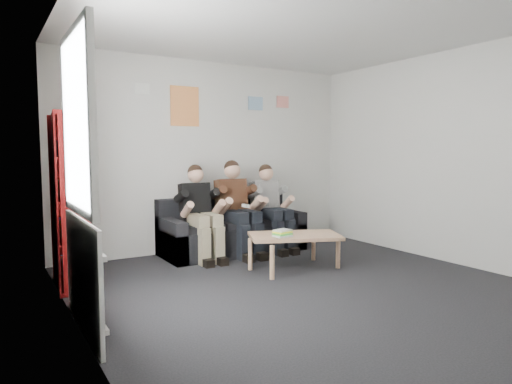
% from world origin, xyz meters
% --- Properties ---
extents(room_shell, '(5.00, 5.00, 5.00)m').
position_xyz_m(room_shell, '(0.00, 0.00, 1.35)').
color(room_shell, black).
rests_on(room_shell, ground).
extents(sofa, '(2.00, 0.82, 0.77)m').
position_xyz_m(sofa, '(0.13, 2.12, 0.28)').
color(sofa, black).
rests_on(sofa, ground).
extents(bookshelf, '(0.27, 0.82, 1.82)m').
position_xyz_m(bookshelf, '(-2.09, 1.56, 0.91)').
color(bookshelf, maroon).
rests_on(bookshelf, ground).
extents(coffee_table, '(1.07, 0.59, 0.43)m').
position_xyz_m(coffee_table, '(0.34, 0.89, 0.38)').
color(coffee_table, tan).
rests_on(coffee_table, ground).
extents(game_cases, '(0.26, 0.24, 0.06)m').
position_xyz_m(game_cases, '(0.16, 0.88, 0.46)').
color(game_cases, silver).
rests_on(game_cases, coffee_table).
extents(person_left, '(0.39, 0.83, 1.25)m').
position_xyz_m(person_left, '(-0.42, 1.93, 0.62)').
color(person_left, black).
rests_on(person_left, sofa).
extents(person_middle, '(0.41, 0.89, 1.30)m').
position_xyz_m(person_middle, '(0.13, 1.93, 0.64)').
color(person_middle, '#462317').
rests_on(person_middle, sofa).
extents(person_right, '(0.38, 0.82, 1.24)m').
position_xyz_m(person_right, '(0.69, 1.93, 0.61)').
color(person_right, white).
rests_on(person_right, sofa).
extents(radiator, '(0.10, 0.64, 0.60)m').
position_xyz_m(radiator, '(-2.15, 0.20, 0.35)').
color(radiator, silver).
rests_on(radiator, ground).
extents(window, '(0.05, 1.30, 2.36)m').
position_xyz_m(window, '(-2.22, 0.20, 1.03)').
color(window, white).
rests_on(window, room_shell).
extents(poster_large, '(0.42, 0.01, 0.55)m').
position_xyz_m(poster_large, '(-0.40, 2.49, 2.05)').
color(poster_large, gold).
rests_on(poster_large, room_shell).
extents(poster_blue, '(0.25, 0.01, 0.20)m').
position_xyz_m(poster_blue, '(0.75, 2.49, 2.15)').
color(poster_blue, '#3886C0').
rests_on(poster_blue, room_shell).
extents(poster_pink, '(0.22, 0.01, 0.18)m').
position_xyz_m(poster_pink, '(1.25, 2.49, 2.20)').
color(poster_pink, '#E046B4').
rests_on(poster_pink, room_shell).
extents(poster_sign, '(0.20, 0.01, 0.14)m').
position_xyz_m(poster_sign, '(-1.00, 2.49, 2.25)').
color(poster_sign, white).
rests_on(poster_sign, room_shell).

